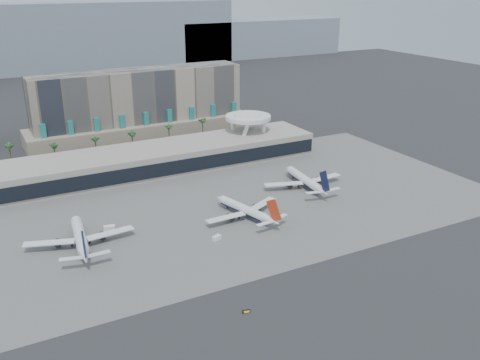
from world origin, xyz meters
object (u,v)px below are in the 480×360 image
airliner_right (305,180)px  service_vehicle_a (109,228)px  taxiway_sign (246,312)px  service_vehicle_b (217,238)px  airliner_left (80,237)px  airliner_centre (246,210)px

airliner_right → service_vehicle_a: bearing=-172.4°
taxiway_sign → airliner_right: bearing=59.9°
service_vehicle_a → service_vehicle_b: bearing=-26.8°
airliner_left → service_vehicle_b: 51.16m
service_vehicle_b → airliner_centre: bearing=11.3°
airliner_left → airliner_right: airliner_left is taller
airliner_right → service_vehicle_b: bearing=-148.0°
service_vehicle_a → taxiway_sign: size_ratio=1.82×
service_vehicle_a → service_vehicle_b: (34.37, -27.23, -0.20)m
airliner_left → service_vehicle_b: bearing=-15.9°
airliner_centre → service_vehicle_a: airliner_centre is taller
taxiway_sign → service_vehicle_b: bearing=88.6°
airliner_centre → airliner_right: bearing=7.8°
service_vehicle_a → taxiway_sign: 77.67m
airliner_right → service_vehicle_b: (-61.33, -29.97, -2.79)m
airliner_right → taxiway_sign: (-74.18, -77.37, -3.12)m
airliner_left → service_vehicle_a: bearing=37.7°
service_vehicle_b → taxiway_sign: (-12.85, -47.40, -0.33)m
airliner_left → taxiway_sign: bearing=-56.3°
airliner_left → taxiway_sign: (34.40, -66.80, -3.14)m
airliner_centre → airliner_right: 44.93m
airliner_left → service_vehicle_a: size_ratio=9.59×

